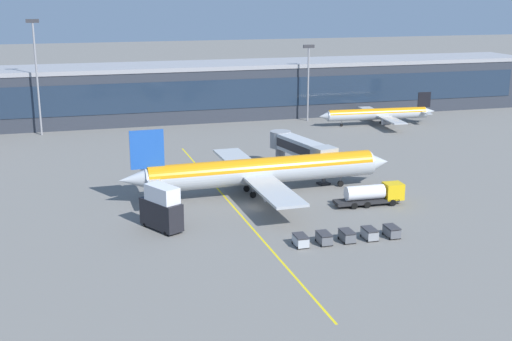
% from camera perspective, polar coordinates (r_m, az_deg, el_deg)
% --- Properties ---
extents(ground_plane, '(700.00, 700.00, 0.00)m').
position_cam_1_polar(ground_plane, '(102.19, -0.27, -3.13)').
color(ground_plane, slate).
extents(apron_lead_in_line, '(1.97, 79.99, 0.01)m').
position_cam_1_polar(apron_lead_in_line, '(103.36, -2.06, -2.93)').
color(apron_lead_in_line, yellow).
rests_on(apron_lead_in_line, ground_plane).
extents(terminal_building, '(218.05, 18.10, 13.85)m').
position_cam_1_polar(terminal_building, '(172.11, -10.69, 6.42)').
color(terminal_building, '#2D333D').
rests_on(terminal_building, ground_plane).
extents(main_airliner, '(45.23, 35.86, 11.58)m').
position_cam_1_polar(main_airliner, '(107.91, 0.47, -0.03)').
color(main_airliner, '#B2B7BC').
rests_on(main_airliner, ground_plane).
extents(jet_bridge, '(7.13, 18.27, 6.52)m').
position_cam_1_polar(jet_bridge, '(120.03, 3.70, 1.97)').
color(jet_bridge, '#B2B7BC').
rests_on(jet_bridge, ground_plane).
extents(fuel_tanker, '(10.86, 2.91, 3.25)m').
position_cam_1_polar(fuel_tanker, '(104.35, 9.90, -1.97)').
color(fuel_tanker, '#232326').
rests_on(fuel_tanker, ground_plane).
extents(catering_lift, '(5.43, 7.17, 6.30)m').
position_cam_1_polar(catering_lift, '(92.85, -7.99, -3.17)').
color(catering_lift, black).
rests_on(catering_lift, ground_plane).
extents(baggage_cart_0, '(1.64, 2.67, 1.48)m').
position_cam_1_polar(baggage_cart_0, '(87.02, 3.79, -5.91)').
color(baggage_cart_0, '#B2B7BC').
rests_on(baggage_cart_0, ground_plane).
extents(baggage_cart_1, '(1.64, 2.67, 1.48)m').
position_cam_1_polar(baggage_cart_1, '(88.05, 5.77, -5.70)').
color(baggage_cart_1, '#595B60').
rests_on(baggage_cart_1, ground_plane).
extents(baggage_cart_2, '(1.64, 2.67, 1.48)m').
position_cam_1_polar(baggage_cart_2, '(89.20, 7.70, -5.49)').
color(baggage_cart_2, '#595B60').
rests_on(baggage_cart_2, ground_plane).
extents(baggage_cart_3, '(1.64, 2.67, 1.48)m').
position_cam_1_polar(baggage_cart_3, '(90.44, 9.58, -5.27)').
color(baggage_cart_3, gray).
rests_on(baggage_cart_3, ground_plane).
extents(baggage_cart_4, '(1.64, 2.67, 1.48)m').
position_cam_1_polar(baggage_cart_4, '(91.77, 11.40, -5.06)').
color(baggage_cart_4, '#595B60').
rests_on(baggage_cart_4, ground_plane).
extents(commuter_jet_far, '(29.95, 23.85, 7.68)m').
position_cam_1_polar(commuter_jet_far, '(167.25, 10.28, 4.73)').
color(commuter_jet_far, '#B2B7BC').
rests_on(commuter_jet_far, ground_plane).
extents(apron_light_mast_0, '(2.80, 0.50, 18.92)m').
position_cam_1_polar(apron_light_mast_0, '(169.25, 4.44, 8.00)').
color(apron_light_mast_0, gray).
rests_on(apron_light_mast_0, ground_plane).
extents(apron_light_mast_2, '(2.80, 0.50, 25.76)m').
position_cam_1_polar(apron_light_mast_2, '(158.71, -18.08, 8.15)').
color(apron_light_mast_2, gray).
rests_on(apron_light_mast_2, ground_plane).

